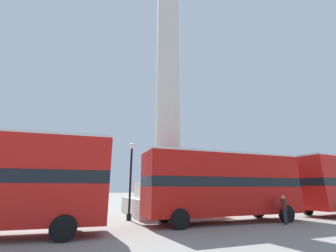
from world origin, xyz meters
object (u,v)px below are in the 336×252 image
(monument_column, at_px, (168,117))
(pedestrian_near_lamp, at_px, (284,209))
(bus_c, at_px, (223,183))
(street_lamp, at_px, (131,178))
(equestrian_statue, at_px, (247,191))

(monument_column, relative_size, pedestrian_near_lamp, 15.68)
(monument_column, height_order, bus_c, monument_column)
(bus_c, height_order, street_lamp, street_lamp)
(equestrian_statue, height_order, street_lamp, equestrian_statue)
(street_lamp, bearing_deg, bus_c, -30.80)
(equestrian_statue, height_order, pedestrian_near_lamp, equestrian_statue)
(pedestrian_near_lamp, bearing_deg, monument_column, 98.16)
(monument_column, bearing_deg, street_lamp, -147.71)
(bus_c, xyz_separation_m, equestrian_statue, (9.06, 8.66, -0.62))
(pedestrian_near_lamp, bearing_deg, equestrian_statue, 36.16)
(street_lamp, relative_size, pedestrian_near_lamp, 3.20)
(bus_c, xyz_separation_m, street_lamp, (-5.27, 3.14, 0.39))
(monument_column, distance_m, pedestrian_near_lamp, 11.23)
(monument_column, height_order, pedestrian_near_lamp, monument_column)
(monument_column, xyz_separation_m, bus_c, (1.64, -5.44, -5.82))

